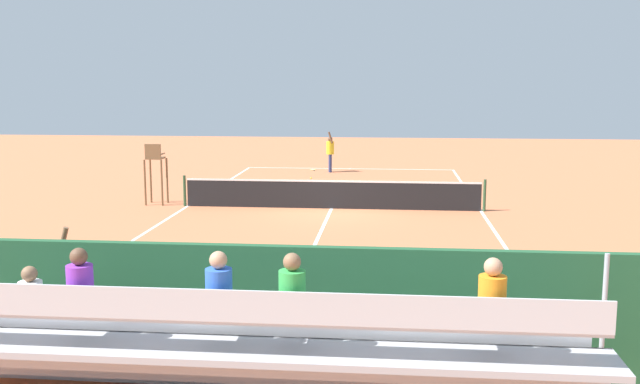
# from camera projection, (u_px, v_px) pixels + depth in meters

# --- Properties ---
(ground_plane) EXTENTS (60.00, 60.00, 0.00)m
(ground_plane) POSITION_uv_depth(u_px,v_px,m) (332.00, 209.00, 24.40)
(ground_plane) COLOR #CC7047
(court_line_markings) EXTENTS (10.10, 22.20, 0.01)m
(court_line_markings) POSITION_uv_depth(u_px,v_px,m) (332.00, 208.00, 24.43)
(court_line_markings) COLOR white
(court_line_markings) RESTS_ON ground
(tennis_net) EXTENTS (10.30, 0.10, 1.07)m
(tennis_net) POSITION_uv_depth(u_px,v_px,m) (332.00, 194.00, 24.32)
(tennis_net) COLOR black
(tennis_net) RESTS_ON ground
(backdrop_wall) EXTENTS (18.00, 0.16, 2.00)m
(backdrop_wall) POSITION_uv_depth(u_px,v_px,m) (253.00, 312.00, 10.48)
(backdrop_wall) COLOR #235633
(backdrop_wall) RESTS_ON ground
(bleacher_stand) EXTENTS (9.06, 2.40, 2.48)m
(bleacher_stand) POSITION_uv_depth(u_px,v_px,m) (224.00, 349.00, 9.11)
(bleacher_stand) COLOR #B2B2B7
(bleacher_stand) RESTS_ON ground
(umpire_chair) EXTENTS (0.67, 0.67, 2.14)m
(umpire_chair) POSITION_uv_depth(u_px,v_px,m) (155.00, 167.00, 25.03)
(umpire_chair) COLOR brown
(umpire_chair) RESTS_ON ground
(courtside_bench) EXTENTS (1.80, 0.40, 0.93)m
(courtside_bench) POSITION_uv_depth(u_px,v_px,m) (365.00, 327.00, 11.11)
(courtside_bench) COLOR #234C2D
(courtside_bench) RESTS_ON ground
(equipment_bag) EXTENTS (0.90, 0.36, 0.36)m
(equipment_bag) POSITION_uv_depth(u_px,v_px,m) (257.00, 350.00, 11.20)
(equipment_bag) COLOR #B22D2D
(equipment_bag) RESTS_ON ground
(tennis_player) EXTENTS (0.41, 0.55, 1.93)m
(tennis_player) POSITION_uv_depth(u_px,v_px,m) (330.00, 151.00, 33.80)
(tennis_player) COLOR navy
(tennis_player) RESTS_ON ground
(tennis_racket) EXTENTS (0.38, 0.59, 0.03)m
(tennis_racket) POSITION_uv_depth(u_px,v_px,m) (313.00, 170.00, 34.70)
(tennis_racket) COLOR black
(tennis_racket) RESTS_ON ground
(tennis_ball_near) EXTENTS (0.07, 0.07, 0.07)m
(tennis_ball_near) POSITION_uv_depth(u_px,v_px,m) (311.00, 178.00, 31.69)
(tennis_ball_near) COLOR #CCDB33
(tennis_ball_near) RESTS_ON ground
(line_judge) EXTENTS (0.40, 0.54, 1.93)m
(line_judge) POSITION_uv_depth(u_px,v_px,m) (57.00, 283.00, 11.92)
(line_judge) COLOR #232328
(line_judge) RESTS_ON ground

